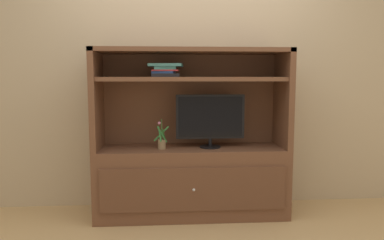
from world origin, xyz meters
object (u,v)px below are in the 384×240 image
at_px(media_console, 192,162).
at_px(tv_monitor, 210,119).
at_px(magazine_stack, 165,70).
at_px(potted_plant, 162,143).

distance_m(media_console, tv_monitor, 0.43).
bearing_deg(tv_monitor, magazine_stack, 177.89).
bearing_deg(magazine_stack, tv_monitor, -2.11).
relative_size(media_console, tv_monitor, 2.79).
height_order(media_console, magazine_stack, media_console).
xyz_separation_m(tv_monitor, magazine_stack, (-0.39, 0.01, 0.42)).
bearing_deg(potted_plant, magazine_stack, 55.98).
relative_size(tv_monitor, potted_plant, 2.32).
distance_m(media_console, potted_plant, 0.33).
relative_size(potted_plant, magazine_stack, 0.85).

